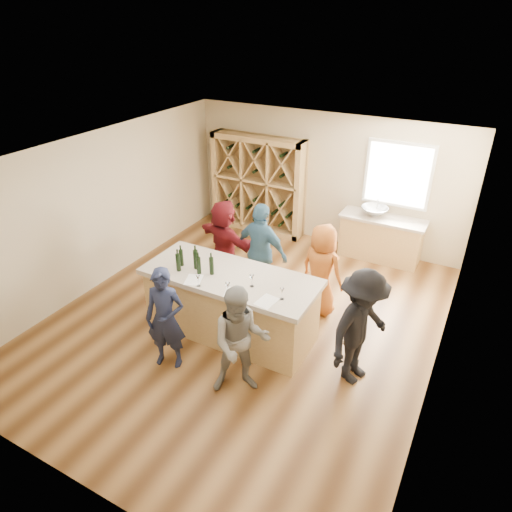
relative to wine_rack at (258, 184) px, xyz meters
The scene contains 33 objects.
floor 3.78m from the wine_rack, 65.36° to the right, with size 6.00×7.00×0.10m, color brown.
ceiling 4.00m from the wine_rack, 65.36° to the right, with size 6.00×7.00×0.10m, color white.
wall_back 1.56m from the wine_rack, 10.57° to the left, with size 6.00×0.10×2.80m, color #C1AF8C.
wall_front 6.99m from the wine_rack, 77.60° to the right, with size 6.00×0.10×2.80m, color #C1AF8C.
wall_left 3.63m from the wine_rack, 115.36° to the right, with size 0.10×7.00×2.80m, color #C1AF8C.
wall_right 5.61m from the wine_rack, 35.70° to the right, with size 0.10×7.00×2.80m, color #C1AF8C.
window_frame 3.08m from the wine_rack, ahead, with size 1.30×0.06×1.30m, color white.
window_pane 3.07m from the wine_rack, ahead, with size 1.18×0.01×1.18m, color white.
wine_rack is the anchor object (origin of this frame).
back_counter_base 2.98m from the wine_rack, ahead, with size 1.60×0.58×0.86m, color tan.
back_counter_top 2.91m from the wine_rack, ahead, with size 1.70×0.62×0.06m, color #B1A290.
sink 2.70m from the wine_rack, ahead, with size 0.54×0.54×0.19m, color silver.
faucet 2.70m from the wine_rack, ahead, with size 0.02×0.02×0.30m, color silver.
tasting_counter_base 3.99m from the wine_rack, 68.10° to the right, with size 2.60×1.00×1.00m, color tan.
tasting_counter_top 3.95m from the wine_rack, 68.10° to the right, with size 2.72×1.12×0.08m, color #B1A290.
wine_bottle_a 3.83m from the wine_rack, 80.10° to the right, with size 0.07×0.07×0.27m, color black.
wine_bottle_b 3.99m from the wine_rack, 79.69° to the right, with size 0.07×0.07×0.29m, color black.
wine_bottle_c 3.85m from the wine_rack, 76.31° to the right, with size 0.08×0.08×0.31m, color black.
wine_bottle_d 3.99m from the wine_rack, 74.90° to the right, with size 0.07×0.07×0.28m, color black.
wine_bottle_e 3.96m from the wine_rack, 72.11° to the right, with size 0.07×0.07×0.28m, color black.
wine_glass_a 4.33m from the wine_rack, 73.48° to the right, with size 0.06×0.06×0.16m, color white.
wine_glass_b 4.48m from the wine_rack, 67.36° to the right, with size 0.07×0.07×0.19m, color white.
wine_glass_d 4.25m from the wine_rack, 63.14° to the right, with size 0.07×0.07×0.19m, color white.
wine_glass_e 4.59m from the wine_rack, 57.82° to the right, with size 0.06×0.06×0.17m, color white.
tasting_menu_a 4.18m from the wine_rack, 75.16° to the right, with size 0.23×0.32×0.00m, color white.
tasting_menu_b 4.42m from the wine_rack, 66.75° to the right, with size 0.20×0.27×0.00m, color white.
tasting_menu_c 4.63m from the wine_rack, 60.45° to the right, with size 0.24×0.32×0.00m, color white.
person_near_left 4.84m from the wine_rack, 77.56° to the right, with size 0.58×0.42×1.58m, color #191E38.
person_near_right 5.17m from the wine_rack, 64.46° to the right, with size 0.78×0.43×1.61m, color slate.
person_server 5.14m from the wine_rack, 46.40° to the right, with size 1.12×0.52×1.74m, color black.
person_far_mid 2.85m from the wine_rack, 60.76° to the right, with size 1.04×0.53×1.78m, color #335972.
person_far_right 3.49m from the wine_rack, 44.33° to the right, with size 0.79×0.51×1.62m, color #994C19.
person_far_left 2.43m from the wine_rack, 76.72° to the right, with size 1.52×0.55×1.64m, color #590F14.
Camera 1 is at (3.12, -5.41, 4.65)m, focal length 32.00 mm.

